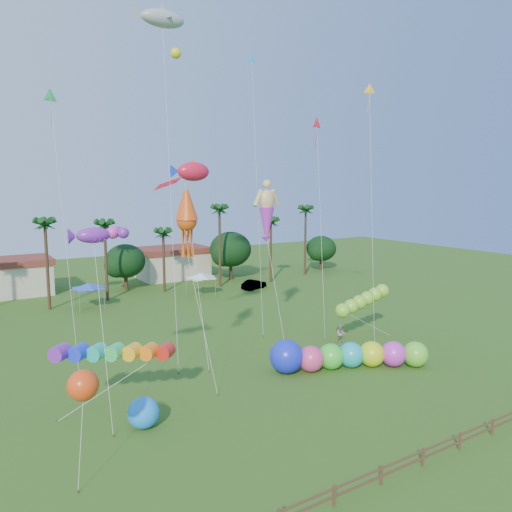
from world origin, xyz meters
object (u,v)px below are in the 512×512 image
blue_ball (143,413)px  caterpillar_inflatable (343,356)px  car_b (254,284)px  spectator_b (341,334)px

blue_ball → caterpillar_inflatable: bearing=2.9°
car_b → blue_ball: (-26.83, -30.32, 0.28)m
blue_ball → car_b: bearing=48.5°
caterpillar_inflatable → blue_ball: 16.57m
car_b → spectator_b: 25.16m
spectator_b → caterpillar_inflatable: size_ratio=0.14×
caterpillar_inflatable → car_b: bearing=94.9°
car_b → blue_ball: size_ratio=2.13×
car_b → caterpillar_inflatable: (-10.29, -29.49, 0.43)m
spectator_b → caterpillar_inflatable: bearing=-87.7°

